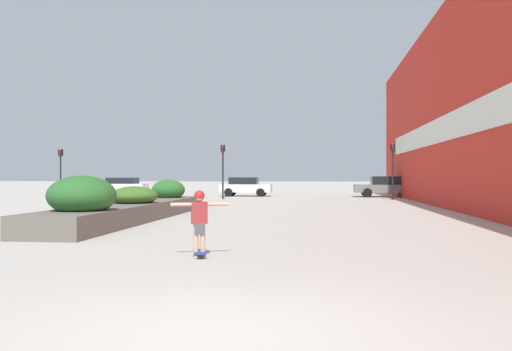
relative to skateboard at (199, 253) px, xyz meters
name	(u,v)px	position (x,y,z in m)	size (l,w,h in m)	color
ground_plane	(220,331)	(1.28, -5.05, -0.07)	(300.00, 300.00, 0.00)	#ADA89E
building_wall_right	(457,102)	(8.31, 15.51, 4.74)	(0.67, 48.56, 9.63)	red
planter_box	(130,205)	(-4.18, 8.28, 0.45)	(1.88, 13.54, 1.54)	#605B54
skateboard	(199,253)	(0.00, 0.00, 0.00)	(0.41, 0.79, 0.10)	navy
skateboarder	(199,215)	(0.00, 0.00, 0.73)	(1.05, 0.40, 1.16)	tan
car_leftmost	(387,186)	(7.14, 31.47, 0.71)	(4.65, 2.06, 1.49)	slate
car_center_right	(121,186)	(-13.57, 33.60, 0.68)	(4.13, 1.89, 1.39)	silver
car_rightmost	(245,186)	(-3.29, 31.90, 0.67)	(3.83, 1.99, 1.42)	silver
traffic_light_left	(223,162)	(-4.06, 26.35, 2.35)	(0.28, 0.30, 3.57)	black
traffic_light_right	(393,162)	(6.88, 26.37, 2.37)	(0.28, 0.30, 3.59)	black
traffic_light_far_left	(60,165)	(-15.24, 26.37, 2.22)	(0.28, 0.30, 3.34)	black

